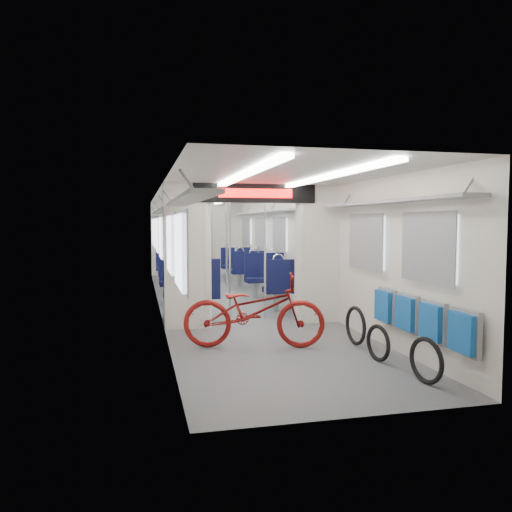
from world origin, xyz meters
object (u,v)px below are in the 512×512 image
at_px(seat_bay_far_right, 242,264).
at_px(seat_bay_near_right, 276,277).
at_px(stanchion_far_right, 227,245).
at_px(stanchion_far_left, 203,245).
at_px(bike_hoop_b, 378,345).
at_px(stanchion_near_left, 230,254).
at_px(stanchion_near_right, 265,253).
at_px(seat_bay_far_left, 174,266).
at_px(bike_hoop_c, 356,327).
at_px(flip_bench, 419,317).
at_px(seat_bay_near_left, 187,280).
at_px(bicycle, 254,311).
at_px(bike_hoop_a, 426,363).

bearing_deg(seat_bay_far_right, seat_bay_near_right, -90.00).
height_order(seat_bay_near_right, stanchion_far_right, stanchion_far_right).
xyz_separation_m(seat_bay_near_right, stanchion_far_left, (-1.27, 2.04, 0.60)).
relative_size(bike_hoop_b, stanchion_near_left, 0.20).
xyz_separation_m(stanchion_near_right, stanchion_far_left, (-0.65, 3.55, 0.00)).
height_order(seat_bay_far_left, seat_bay_far_right, same).
distance_m(stanchion_near_left, stanchion_far_left, 3.60).
bearing_deg(seat_bay_far_left, seat_bay_near_right, -60.87).
distance_m(bike_hoop_c, stanchion_far_left, 5.92).
distance_m(seat_bay_far_right, stanchion_near_left, 5.26).
height_order(flip_bench, seat_bay_far_left, seat_bay_far_left).
bearing_deg(flip_bench, bike_hoop_b, 141.99).
distance_m(bike_hoop_c, stanchion_near_left, 2.66).
height_order(bike_hoop_b, stanchion_far_left, stanchion_far_left).
distance_m(flip_bench, seat_bay_near_left, 5.07).
relative_size(bicycle, bike_hoop_a, 3.83).
bearing_deg(stanchion_near_left, seat_bay_near_right, 51.29).
bearing_deg(bike_hoop_b, stanchion_near_right, 102.73).
bearing_deg(seat_bay_far_right, bike_hoop_c, -88.99).
height_order(bike_hoop_b, seat_bay_far_left, seat_bay_far_left).
relative_size(flip_bench, bike_hoop_b, 4.54).
bearing_deg(bike_hoop_a, seat_bay_far_right, 90.93).
distance_m(bicycle, bike_hoop_c, 1.43).
xyz_separation_m(seat_bay_near_right, stanchion_near_right, (-0.62, -1.51, 0.60)).
distance_m(bicycle, stanchion_far_left, 5.52).
bearing_deg(stanchion_far_left, bicycle, -89.98).
bearing_deg(bike_hoop_b, seat_bay_far_left, 103.78).
bearing_deg(bike_hoop_a, bike_hoop_b, 96.20).
bearing_deg(stanchion_far_left, flip_bench, -76.06).
bearing_deg(stanchion_near_right, seat_bay_far_right, 82.97).
xyz_separation_m(flip_bench, bike_hoop_b, (-0.37, 0.29, -0.38)).
distance_m(seat_bay_near_left, stanchion_near_left, 1.58).
bearing_deg(flip_bench, bike_hoop_a, -114.77).
height_order(seat_bay_near_right, stanchion_near_right, stanchion_near_right).
distance_m(seat_bay_near_left, seat_bay_far_left, 3.59).
distance_m(seat_bay_near_left, stanchion_near_right, 1.88).
relative_size(seat_bay_near_left, stanchion_near_right, 1.01).
xyz_separation_m(bike_hoop_c, stanchion_near_left, (-1.38, 2.08, 0.91)).
bearing_deg(stanchion_far_left, stanchion_far_right, -11.07).
bearing_deg(stanchion_near_right, flip_bench, -72.25).
height_order(bike_hoop_b, stanchion_far_right, stanchion_far_right).
relative_size(bike_hoop_c, stanchion_far_right, 0.23).
bearing_deg(flip_bench, stanchion_far_left, 103.94).
relative_size(seat_bay_far_left, stanchion_far_left, 0.83).
bearing_deg(bike_hoop_c, bike_hoop_b, -95.40).
height_order(seat_bay_near_right, seat_bay_far_left, seat_bay_near_right).
bearing_deg(bicycle, stanchion_far_left, 14.07).
xyz_separation_m(flip_bench, seat_bay_near_left, (-2.29, 4.52, -0.00)).
distance_m(bike_hoop_c, seat_bay_near_left, 3.97).
bearing_deg(flip_bench, bicycle, 142.15).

